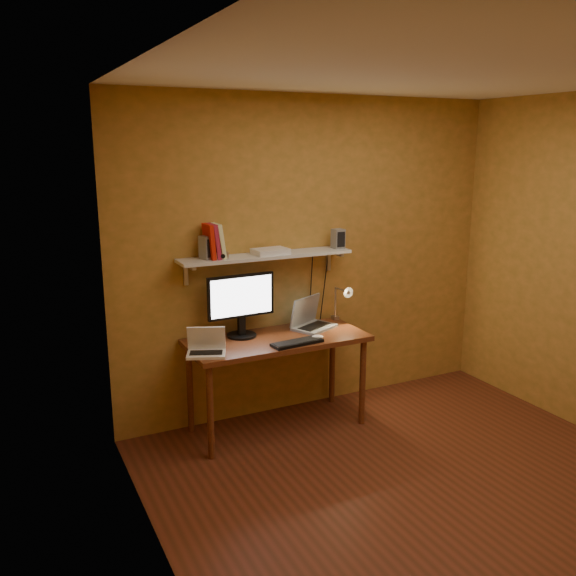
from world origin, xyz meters
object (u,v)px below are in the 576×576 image
speaker_left (208,247)px  speaker_right (338,239)px  keyboard (297,343)px  shelf_camera (222,256)px  monitor (241,302)px  netbook (206,347)px  wall_shelf (266,256)px  laptop (310,319)px  desk_lamp (342,299)px  mouse (317,337)px  desk (277,348)px  router (270,251)px

speaker_left → speaker_right: bearing=-19.8°
keyboard → shelf_camera: bearing=137.8°
monitor → netbook: size_ratio=1.69×
wall_shelf → shelf_camera: size_ratio=14.56×
laptop → speaker_right: bearing=-14.7°
speaker_left → netbook: bearing=-132.2°
desk_lamp → mouse: bearing=-143.3°
desk → laptop: laptop is taller
speaker_right → wall_shelf: bearing=176.6°
shelf_camera → router: (0.41, 0.05, -0.01)m
desk → speaker_right: bearing=15.9°
desk_lamp → speaker_right: size_ratio=2.36×
shelf_camera → speaker_left: bearing=139.6°
desk_lamp → desk: bearing=-169.2°
desk_lamp → netbook: bearing=-169.1°
keyboard → speaker_left: (-0.54, 0.41, 0.70)m
shelf_camera → router: bearing=6.4°
desk → monitor: bearing=147.1°
speaker_right → mouse: bearing=-139.4°
desk_lamp → router: bearing=175.4°
wall_shelf → laptop: wall_shelf is taller
mouse → router: router is taller
speaker_left → speaker_right: size_ratio=1.09×
desk → keyboard: (0.07, -0.21, 0.10)m
desk → speaker_left: size_ratio=8.05×
router → mouse: bearing=-56.2°
wall_shelf → router: (0.03, -0.02, 0.04)m
speaker_left → mouse: bearing=-45.9°
wall_shelf → router: size_ratio=5.22×
speaker_left → shelf_camera: size_ratio=1.81×
netbook → keyboard: (0.68, -0.09, -0.04)m
wall_shelf → laptop: (0.36, -0.07, -0.54)m
netbook → shelf_camera: (0.23, 0.25, 0.60)m
wall_shelf → speaker_left: (-0.47, 0.01, 0.10)m
wall_shelf → netbook: 0.88m
wall_shelf → speaker_right: speaker_right is taller
monitor → router: router is taller
speaker_right → router: speaker_right is taller
monitor → keyboard: (0.30, -0.36, -0.27)m
wall_shelf → monitor: (-0.23, -0.04, -0.33)m
keyboard → speaker_left: 0.98m
speaker_right → shelf_camera: size_ratio=1.66×
wall_shelf → desk_lamp: size_ratio=3.73×
keyboard → mouse: mouse is taller
monitor → keyboard: monitor is taller
router → speaker_right: bearing=0.5°
keyboard → laptop: bearing=43.3°
wall_shelf → monitor: size_ratio=2.57×
monitor → router: (0.26, 0.03, 0.37)m
wall_shelf → shelf_camera: bearing=-170.7°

